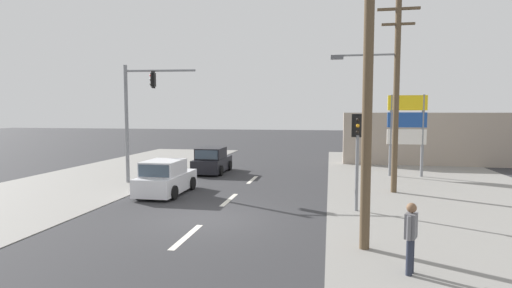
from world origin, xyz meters
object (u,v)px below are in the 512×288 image
Objects in this scene: traffic_signal_mast at (137,108)px; shopping_plaza_sign at (407,124)px; pedestal_signal_right_kerb at (357,146)px; hatchback_receding_far at (166,178)px; utility_pole_midground_right at (393,89)px; utility_pole_foreground_right at (363,55)px; pedestrian_at_kerb at (411,234)px; hatchback_crossing_left at (212,161)px.

traffic_signal_mast is 1.30× the size of shopping_plaza_sign.
shopping_plaza_sign is (3.24, 8.68, 0.57)m from pedestal_signal_right_kerb.
pedestal_signal_right_kerb is at bearing -110.48° from shopping_plaza_sign.
hatchback_receding_far is (-8.11, 1.63, -1.71)m from pedestal_signal_right_kerb.
hatchback_receding_far is (-9.83, -2.17, -3.93)m from utility_pole_midground_right.
utility_pole_foreground_right reaches higher than shopping_plaza_sign.
pedestrian_at_kerb is (8.91, -7.32, 0.22)m from hatchback_receding_far.
utility_pole_midground_right is at bearing 84.43° from pedestrian_at_kerb.
hatchback_crossing_left is (0.20, 6.43, 0.00)m from hatchback_receding_far.
pedestal_signal_right_kerb is at bearing 87.38° from utility_pole_foreground_right.
traffic_signal_mast is 1.65× the size of hatchback_receding_far.
shopping_plaza_sign is at bearing 31.87° from hatchback_receding_far.
pedestal_signal_right_kerb reaches higher than hatchback_crossing_left.
traffic_signal_mast is 3.68× the size of pedestrian_at_kerb.
hatchback_receding_far is at bearing -91.74° from hatchback_crossing_left.
utility_pole_foreground_right is 2.59× the size of hatchback_receding_far.
utility_pole_midground_right is 10.81m from hatchback_receding_far.
shopping_plaza_sign is 13.56m from hatchback_receding_far.
pedestal_signal_right_kerb is 5.94m from pedestrian_at_kerb.
utility_pole_midground_right reaches higher than traffic_signal_mast.
utility_pole_midground_right is 2.41× the size of pedestal_signal_right_kerb.
traffic_signal_mast is at bearing -161.54° from shopping_plaza_sign.
shopping_plaza_sign reaches higher than hatchback_crossing_left.
pedestrian_at_kerb is at bearing -39.41° from hatchback_receding_far.
pedestrian_at_kerb is at bearing -95.57° from utility_pole_midground_right.
utility_pole_foreground_right is 15.10m from hatchback_crossing_left.
utility_pole_foreground_right is at bearing -57.72° from hatchback_crossing_left.
shopping_plaza_sign is 1.25× the size of hatchback_crossing_left.
shopping_plaza_sign is at bearing 69.52° from pedestal_signal_right_kerb.
utility_pole_midground_right is at bearing 12.46° from hatchback_receding_far.
pedestrian_at_kerb is (-2.44, -14.38, -2.06)m from shopping_plaza_sign.
traffic_signal_mast reaches higher than hatchback_receding_far.
utility_pole_foreground_right is 4.95m from pedestal_signal_right_kerb.
utility_pole_midground_right is 1.86× the size of shopping_plaza_sign.
pedestrian_at_kerb is at bearing -40.38° from traffic_signal_mast.
traffic_signal_mast is at bearing 141.88° from utility_pole_foreground_right.
hatchback_receding_far is at bearing 140.59° from pedestrian_at_kerb.
hatchback_receding_far is 0.99× the size of hatchback_crossing_left.
utility_pole_midground_right is at bearing -23.84° from hatchback_crossing_left.
pedestrian_at_kerb reaches higher than hatchback_receding_far.
hatchback_crossing_left is (-7.91, 8.06, -1.71)m from pedestal_signal_right_kerb.
hatchback_crossing_left is at bearing 122.36° from pedestrian_at_kerb.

